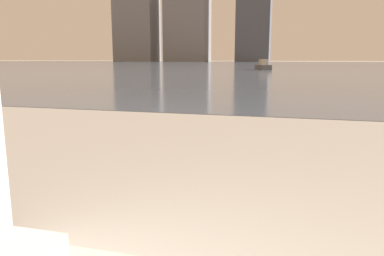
# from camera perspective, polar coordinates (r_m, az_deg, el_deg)

# --- Properties ---
(harbor_water) EXTENTS (180.00, 110.00, 0.01)m
(harbor_water) POSITION_cam_1_polar(r_m,az_deg,el_deg) (61.90, 14.96, 9.27)
(harbor_water) COLOR slate
(harbor_water) RESTS_ON ground_plane
(harbor_boat_2) EXTENTS (1.74, 2.72, 0.96)m
(harbor_boat_2) POSITION_cam_1_polar(r_m,az_deg,el_deg) (35.44, 10.79, 9.26)
(harbor_boat_2) COLOR #4C4C51
(harbor_boat_2) RESTS_ON harbor_water
(skyline_tower_0) EXTENTS (13.13, 9.98, 36.66)m
(skyline_tower_0) POSITION_cam_1_polar(r_m,az_deg,el_deg) (129.75, -8.49, 18.13)
(skyline_tower_0) COLOR slate
(skyline_tower_0) RESTS_ON ground_plane
(skyline_tower_1) EXTENTS (13.43, 9.51, 22.82)m
(skyline_tower_1) POSITION_cam_1_polar(r_m,az_deg,el_deg) (123.13, -0.71, 15.42)
(skyline_tower_1) COLOR slate
(skyline_tower_1) RESTS_ON ground_plane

